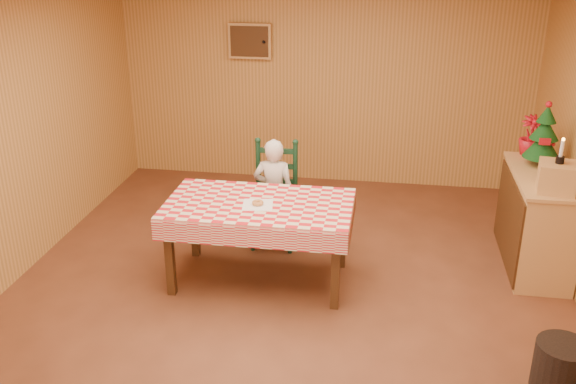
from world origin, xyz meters
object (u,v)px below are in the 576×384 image
object	(u,v)px
shelf_unit	(536,221)
storage_bin	(561,367)
crate	(557,177)
dining_table	(259,211)
christmas_tree	(544,137)
ladder_chair	(275,196)
seated_child	(274,193)

from	to	relation	value
shelf_unit	storage_bin	world-z (taller)	shelf_unit
crate	dining_table	bearing A→B (deg)	-173.54
shelf_unit	storage_bin	size ratio (longest dim) A/B	3.31
crate	christmas_tree	size ratio (longest dim) A/B	0.48
crate	ladder_chair	bearing A→B (deg)	168.74
dining_table	shelf_unit	xyz separation A→B (m)	(2.51, 0.69, -0.22)
ladder_chair	storage_bin	world-z (taller)	ladder_chair
seated_child	crate	size ratio (longest dim) A/B	3.75
ladder_chair	christmas_tree	world-z (taller)	christmas_tree
seated_child	christmas_tree	world-z (taller)	christmas_tree
seated_child	shelf_unit	xyz separation A→B (m)	(2.51, -0.04, -0.10)
christmas_tree	shelf_unit	bearing A→B (deg)	-91.98
seated_child	shelf_unit	bearing A→B (deg)	178.98
ladder_chair	storage_bin	size ratio (longest dim) A/B	2.88
seated_child	crate	xyz separation A→B (m)	(2.52, -0.44, 0.49)
crate	christmas_tree	distance (m)	0.67
shelf_unit	crate	xyz separation A→B (m)	(0.01, -0.40, 0.59)
ladder_chair	crate	bearing A→B (deg)	-11.26
seated_child	storage_bin	size ratio (longest dim) A/B	3.00
ladder_chair	crate	world-z (taller)	crate
ladder_chair	storage_bin	xyz separation A→B (m)	(2.36, -1.96, -0.32)
christmas_tree	ladder_chair	bearing A→B (deg)	-176.64
dining_table	ladder_chair	distance (m)	0.81
dining_table	crate	xyz separation A→B (m)	(2.52, 0.29, 0.37)
dining_table	storage_bin	world-z (taller)	dining_table
dining_table	crate	distance (m)	2.56
shelf_unit	ladder_chair	bearing A→B (deg)	177.68
ladder_chair	seated_child	distance (m)	0.08
shelf_unit	storage_bin	xyz separation A→B (m)	(-0.15, -1.86, -0.28)
ladder_chair	christmas_tree	distance (m)	2.62
shelf_unit	christmas_tree	distance (m)	0.79
dining_table	christmas_tree	size ratio (longest dim) A/B	2.67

